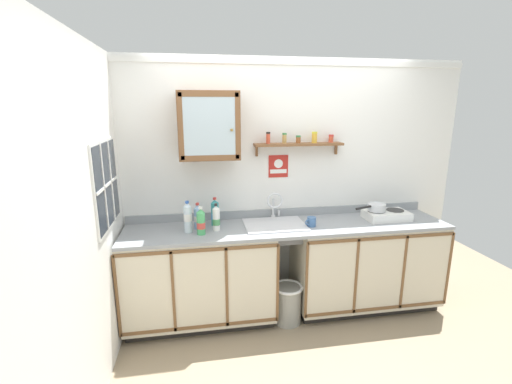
{
  "coord_description": "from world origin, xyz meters",
  "views": [
    {
      "loc": [
        -0.84,
        -2.79,
        2.0
      ],
      "look_at": [
        -0.29,
        0.38,
        1.22
      ],
      "focal_mm": 24.76,
      "sensor_mm": 36.0,
      "label": 1
    }
  ],
  "objects_px": {
    "bottle_detergent_teal_3": "(215,213)",
    "trash_bin": "(288,303)",
    "bottle_water_blue_4": "(198,217)",
    "bottle_opaque_white_1": "(216,219)",
    "warning_sign": "(278,166)",
    "bottle_water_clear_2": "(188,218)",
    "saucepan": "(376,207)",
    "sink": "(275,228)",
    "bottle_soda_green_0": "(201,222)",
    "wall_cabinet": "(209,126)",
    "mug": "(311,222)",
    "hot_plate_stove": "(386,215)"
  },
  "relations": [
    {
      "from": "bottle_water_blue_4",
      "to": "trash_bin",
      "type": "xyz_separation_m",
      "value": [
        0.8,
        -0.21,
        -0.83
      ]
    },
    {
      "from": "warning_sign",
      "to": "bottle_water_clear_2",
      "type": "bearing_deg",
      "value": -159.98
    },
    {
      "from": "saucepan",
      "to": "bottle_soda_green_0",
      "type": "relative_size",
      "value": 1.4
    },
    {
      "from": "sink",
      "to": "bottle_water_blue_4",
      "type": "distance_m",
      "value": 0.73
    },
    {
      "from": "bottle_water_clear_2",
      "to": "wall_cabinet",
      "type": "bearing_deg",
      "value": 39.04
    },
    {
      "from": "hot_plate_stove",
      "to": "mug",
      "type": "relative_size",
      "value": 3.67
    },
    {
      "from": "bottle_water_blue_4",
      "to": "trash_bin",
      "type": "distance_m",
      "value": 1.17
    },
    {
      "from": "bottle_soda_green_0",
      "to": "sink",
      "type": "bearing_deg",
      "value": 11.66
    },
    {
      "from": "bottle_soda_green_0",
      "to": "trash_bin",
      "type": "distance_m",
      "value": 1.14
    },
    {
      "from": "bottle_soda_green_0",
      "to": "warning_sign",
      "type": "relative_size",
      "value": 1.14
    },
    {
      "from": "bottle_soda_green_0",
      "to": "trash_bin",
      "type": "bearing_deg",
      "value": -3.98
    },
    {
      "from": "mug",
      "to": "trash_bin",
      "type": "xyz_separation_m",
      "value": [
        -0.23,
        -0.09,
        -0.76
      ]
    },
    {
      "from": "trash_bin",
      "to": "bottle_opaque_white_1",
      "type": "bearing_deg",
      "value": 168.07
    },
    {
      "from": "saucepan",
      "to": "bottle_water_clear_2",
      "type": "xyz_separation_m",
      "value": [
        -1.82,
        -0.07,
        0.01
      ]
    },
    {
      "from": "mug",
      "to": "wall_cabinet",
      "type": "height_order",
      "value": "wall_cabinet"
    },
    {
      "from": "sink",
      "to": "trash_bin",
      "type": "relative_size",
      "value": 1.51
    },
    {
      "from": "saucepan",
      "to": "bottle_opaque_white_1",
      "type": "height_order",
      "value": "bottle_opaque_white_1"
    },
    {
      "from": "sink",
      "to": "bottle_opaque_white_1",
      "type": "height_order",
      "value": "sink"
    },
    {
      "from": "bottle_water_blue_4",
      "to": "saucepan",
      "type": "bearing_deg",
      "value": -0.51
    },
    {
      "from": "bottle_water_clear_2",
      "to": "bottle_water_blue_4",
      "type": "xyz_separation_m",
      "value": [
        0.09,
        0.08,
        -0.03
      ]
    },
    {
      "from": "warning_sign",
      "to": "hot_plate_stove",
      "type": "bearing_deg",
      "value": -14.81
    },
    {
      "from": "bottle_water_clear_2",
      "to": "bottle_water_blue_4",
      "type": "height_order",
      "value": "bottle_water_clear_2"
    },
    {
      "from": "bottle_detergent_teal_3",
      "to": "mug",
      "type": "bearing_deg",
      "value": -11.69
    },
    {
      "from": "bottle_detergent_teal_3",
      "to": "bottle_water_blue_4",
      "type": "relative_size",
      "value": 1.1
    },
    {
      "from": "saucepan",
      "to": "bottle_water_blue_4",
      "type": "relative_size",
      "value": 1.44
    },
    {
      "from": "hot_plate_stove",
      "to": "warning_sign",
      "type": "height_order",
      "value": "warning_sign"
    },
    {
      "from": "trash_bin",
      "to": "hot_plate_stove",
      "type": "bearing_deg",
      "value": 9.46
    },
    {
      "from": "wall_cabinet",
      "to": "trash_bin",
      "type": "distance_m",
      "value": 1.8
    },
    {
      "from": "sink",
      "to": "warning_sign",
      "type": "xyz_separation_m",
      "value": [
        0.09,
        0.25,
        0.55
      ]
    },
    {
      "from": "sink",
      "to": "bottle_opaque_white_1",
      "type": "xyz_separation_m",
      "value": [
        -0.55,
        -0.06,
        0.14
      ]
    },
    {
      "from": "bottle_water_clear_2",
      "to": "trash_bin",
      "type": "relative_size",
      "value": 0.76
    },
    {
      "from": "saucepan",
      "to": "trash_bin",
      "type": "distance_m",
      "value": 1.27
    },
    {
      "from": "bottle_water_clear_2",
      "to": "bottle_detergent_teal_3",
      "type": "distance_m",
      "value": 0.29
    },
    {
      "from": "warning_sign",
      "to": "trash_bin",
      "type": "relative_size",
      "value": 0.58
    },
    {
      "from": "wall_cabinet",
      "to": "mug",
      "type": "bearing_deg",
      "value": -12.64
    },
    {
      "from": "hot_plate_stove",
      "to": "trash_bin",
      "type": "distance_m",
      "value": 1.3
    },
    {
      "from": "bottle_opaque_white_1",
      "to": "bottle_water_blue_4",
      "type": "distance_m",
      "value": 0.18
    },
    {
      "from": "hot_plate_stove",
      "to": "wall_cabinet",
      "type": "relative_size",
      "value": 0.71
    },
    {
      "from": "sink",
      "to": "bottle_water_clear_2",
      "type": "bearing_deg",
      "value": -174.82
    },
    {
      "from": "bottle_opaque_white_1",
      "to": "bottle_detergent_teal_3",
      "type": "bearing_deg",
      "value": 91.03
    },
    {
      "from": "trash_bin",
      "to": "bottle_detergent_teal_3",
      "type": "bearing_deg",
      "value": 156.79
    },
    {
      "from": "bottle_water_blue_4",
      "to": "bottle_soda_green_0",
      "type": "bearing_deg",
      "value": -80.57
    },
    {
      "from": "bottle_detergent_teal_3",
      "to": "trash_bin",
      "type": "height_order",
      "value": "bottle_detergent_teal_3"
    },
    {
      "from": "bottle_opaque_white_1",
      "to": "warning_sign",
      "type": "xyz_separation_m",
      "value": [
        0.64,
        0.31,
        0.4
      ]
    },
    {
      "from": "bottle_opaque_white_1",
      "to": "trash_bin",
      "type": "relative_size",
      "value": 0.66
    },
    {
      "from": "bottle_soda_green_0",
      "to": "wall_cabinet",
      "type": "distance_m",
      "value": 0.85
    },
    {
      "from": "bottle_opaque_white_1",
      "to": "bottle_water_blue_4",
      "type": "bearing_deg",
      "value": 156.74
    },
    {
      "from": "bottle_detergent_teal_3",
      "to": "warning_sign",
      "type": "distance_m",
      "value": 0.77
    },
    {
      "from": "bottle_water_clear_2",
      "to": "bottle_soda_green_0",
      "type": "bearing_deg",
      "value": -31.76
    },
    {
      "from": "bottle_opaque_white_1",
      "to": "trash_bin",
      "type": "bearing_deg",
      "value": -11.93
    }
  ]
}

